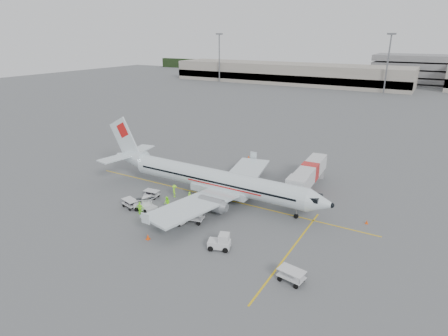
{
  "coord_description": "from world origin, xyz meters",
  "views": [
    {
      "loc": [
        25.25,
        -41.45,
        21.79
      ],
      "look_at": [
        0.0,
        2.0,
        3.8
      ],
      "focal_mm": 30.0,
      "sensor_mm": 36.0,
      "label": 1
    }
  ],
  "objects": [
    {
      "name": "jet_bridge",
      "position": [
        10.37,
        9.06,
        2.05
      ],
      "size": [
        3.68,
        15.72,
        4.09
      ],
      "primitive_type": null,
      "rotation": [
        0.0,
        0.0,
        0.05
      ],
      "color": "silver",
      "rests_on": "ground"
    },
    {
      "name": "ground",
      "position": [
        0.0,
        0.0,
        0.0
      ],
      "size": [
        360.0,
        360.0,
        0.0
      ],
      "primitive_type": "plane",
      "color": "#56595B"
    },
    {
      "name": "crew_c",
      "position": [
        -5.26,
        -2.88,
        0.91
      ],
      "size": [
        1.28,
        1.34,
        1.83
      ],
      "primitive_type": "imported",
      "rotation": [
        0.0,
        0.0,
        2.26
      ],
      "color": "#88E521",
      "rests_on": "ground"
    },
    {
      "name": "cone_port",
      "position": [
        -4.15,
        18.31,
        0.28
      ],
      "size": [
        0.34,
        0.34,
        0.56
      ],
      "primitive_type": "cone",
      "color": "#F44808",
      "rests_on": "ground"
    },
    {
      "name": "cone_nose",
      "position": [
        19.87,
        2.47,
        0.27
      ],
      "size": [
        0.33,
        0.33,
        0.54
      ],
      "primitive_type": "cone",
      "color": "#F44808",
      "rests_on": "ground"
    },
    {
      "name": "cart_loaded_a",
      "position": [
        -7.93,
        -4.68,
        0.55
      ],
      "size": [
        2.2,
        1.44,
        1.09
      ],
      "primitive_type": null,
      "rotation": [
        0.0,
        0.0,
        0.1
      ],
      "color": "silver",
      "rests_on": "ground"
    },
    {
      "name": "stripe_lead",
      "position": [
        0.0,
        0.0,
        0.01
      ],
      "size": [
        44.0,
        0.2,
        0.01
      ],
      "primitive_type": "cube",
      "color": "yellow",
      "rests_on": "ground"
    },
    {
      "name": "tug_aft",
      "position": [
        -6.45,
        -8.15,
        0.86
      ],
      "size": [
        2.58,
        2.26,
        1.73
      ],
      "primitive_type": null,
      "rotation": [
        0.0,
        0.0,
        0.55
      ],
      "color": "silver",
      "rests_on": "ground"
    },
    {
      "name": "tug_mid",
      "position": [
        -0.19,
        -8.97,
        0.81
      ],
      "size": [
        2.2,
        1.4,
        1.62
      ],
      "primitive_type": null,
      "rotation": [
        0.0,
        0.0,
        -0.1
      ],
      "color": "silver",
      "rests_on": "ground"
    },
    {
      "name": "terminal_west",
      "position": [
        -40.0,
        130.0,
        4.5
      ],
      "size": [
        110.0,
        22.0,
        9.0
      ],
      "primitive_type": null,
      "color": "gray",
      "rests_on": "ground"
    },
    {
      "name": "tug_fore",
      "position": [
        7.19,
        -11.42,
        0.91
      ],
      "size": [
        2.68,
        2.05,
        1.83
      ],
      "primitive_type": null,
      "rotation": [
        0.0,
        0.0,
        0.33
      ],
      "color": "silver",
      "rests_on": "ground"
    },
    {
      "name": "cone_stbd",
      "position": [
        -0.75,
        -13.78,
        0.35
      ],
      "size": [
        0.43,
        0.43,
        0.7
      ],
      "primitive_type": "cone",
      "color": "#F44808",
      "rests_on": "ground"
    },
    {
      "name": "mast_west",
      "position": [
        -70.0,
        118.0,
        11.0
      ],
      "size": [
        3.2,
        1.2,
        22.0
      ],
      "primitive_type": null,
      "color": "slate",
      "rests_on": "ground"
    },
    {
      "name": "cart_loaded_b",
      "position": [
        -8.24,
        -8.65,
        0.59
      ],
      "size": [
        2.54,
        1.9,
        1.18
      ],
      "primitive_type": null,
      "rotation": [
        0.0,
        0.0,
        -0.28
      ],
      "color": "silver",
      "rests_on": "ground"
    },
    {
      "name": "crew_a",
      "position": [
        -2.15,
        -3.61,
        0.84
      ],
      "size": [
        0.69,
        0.54,
        1.69
      ],
      "primitive_type": "imported",
      "rotation": [
        0.0,
        0.0,
        0.24
      ],
      "color": "#88E521",
      "rests_on": "ground"
    },
    {
      "name": "mast_center",
      "position": [
        5.0,
        118.0,
        11.0
      ],
      "size": [
        3.2,
        1.2,
        22.0
      ],
      "primitive_type": null,
      "color": "slate",
      "rests_on": "ground"
    },
    {
      "name": "stripe_cross",
      "position": [
        14.0,
        -8.0,
        0.01
      ],
      "size": [
        0.2,
        20.0,
        0.01
      ],
      "primitive_type": "cube",
      "color": "yellow",
      "rests_on": "ground"
    },
    {
      "name": "parking_garage",
      "position": [
        25.0,
        160.0,
        7.0
      ],
      "size": [
        62.0,
        24.0,
        14.0
      ],
      "primitive_type": null,
      "color": "slate",
      "rests_on": "ground"
    },
    {
      "name": "crew_d",
      "position": [
        -5.75,
        -9.46,
        0.86
      ],
      "size": [
        1.08,
        0.67,
        1.71
      ],
      "primitive_type": "imported",
      "rotation": [
        0.0,
        0.0,
        3.41
      ],
      "color": "#88E521",
      "rests_on": "ground"
    },
    {
      "name": "belt_loader",
      "position": [
        -6.36,
        -8.09,
        1.37
      ],
      "size": [
        5.34,
        2.94,
        2.74
      ],
      "primitive_type": null,
      "rotation": [
        0.0,
        0.0,
        -0.22
      ],
      "color": "silver",
      "rests_on": "ground"
    },
    {
      "name": "treeline",
      "position": [
        0.0,
        175.0,
        3.0
      ],
      "size": [
        300.0,
        3.0,
        6.0
      ],
      "primitive_type": null,
      "color": "black",
      "rests_on": "ground"
    },
    {
      "name": "cart_empty_a",
      "position": [
        1.36,
        -7.81,
        0.66
      ],
      "size": [
        2.82,
        2.08,
        1.31
      ],
      "primitive_type": null,
      "rotation": [
        0.0,
        0.0,
        0.26
      ],
      "color": "silver",
      "rests_on": "ground"
    },
    {
      "name": "cart_empty_b",
      "position": [
        15.93,
        -12.94,
        0.64
      ],
      "size": [
        2.66,
        1.84,
        1.28
      ],
      "primitive_type": null,
      "rotation": [
        0.0,
        0.0,
        -0.17
      ],
      "color": "silver",
      "rests_on": "ground"
    },
    {
      "name": "aircraft",
      "position": [
        0.15,
        -0.36,
        4.8
      ],
      "size": [
        35.14,
        27.7,
        9.6
      ],
      "primitive_type": null,
      "rotation": [
        0.0,
        0.0,
        -0.01
      ],
      "color": "white",
      "rests_on": "ground"
    },
    {
      "name": "crew_b",
      "position": [
        -3.69,
        -6.57,
        0.89
      ],
      "size": [
        1.07,
        0.98,
        1.78
      ],
      "primitive_type": "imported",
      "rotation": [
        0.0,
        0.0,
        -0.44
      ],
      "color": "#88E521",
      "rests_on": "ground"
    }
  ]
}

